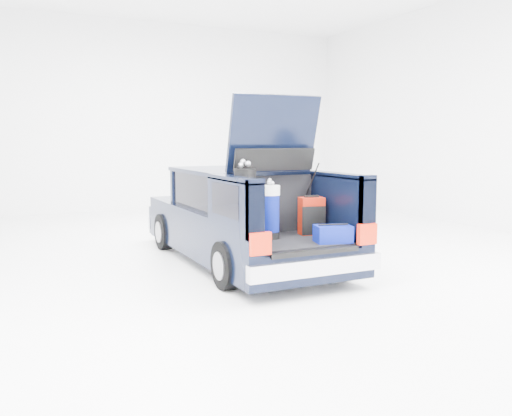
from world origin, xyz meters
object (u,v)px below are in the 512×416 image
blue_golf_bag (271,211)px  red_suitcase (312,216)px  blue_duffel (333,234)px  black_golf_bag (245,204)px  car (239,218)px

blue_golf_bag → red_suitcase: bearing=17.8°
red_suitcase → blue_golf_bag: blue_golf_bag is taller
blue_duffel → black_golf_bag: bearing=156.8°
black_golf_bag → blue_golf_bag: 0.36m
blue_duffel → red_suitcase: bearing=99.2°
car → blue_golf_bag: size_ratio=5.90×
red_suitcase → black_golf_bag: black_golf_bag is taller
blue_duffel → blue_golf_bag: bearing=149.9°
blue_golf_bag → blue_duffel: size_ratio=1.56×
black_golf_bag → blue_golf_bag: (0.32, -0.12, -0.11)m
car → red_suitcase: size_ratio=8.69×
red_suitcase → blue_golf_bag: bearing=-166.9°
red_suitcase → black_golf_bag: 0.99m
red_suitcase → blue_duffel: bearing=-84.9°
car → blue_duffel: (0.41, -2.01, 0.04)m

